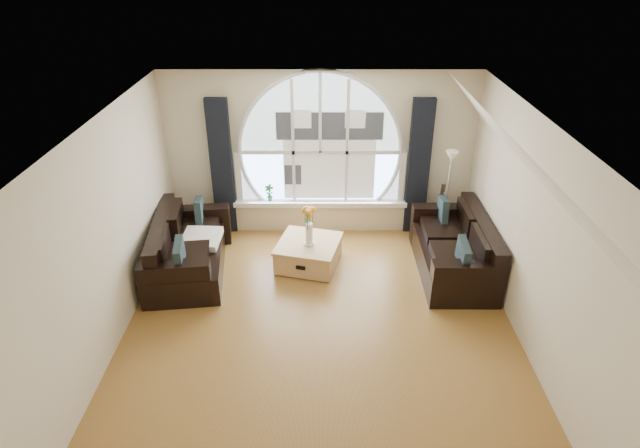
{
  "coord_description": "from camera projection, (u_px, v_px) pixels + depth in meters",
  "views": [
    {
      "loc": [
        0.01,
        -5.34,
        4.43
      ],
      "look_at": [
        0.0,
        0.9,
        1.05
      ],
      "focal_mm": 29.61,
      "sensor_mm": 36.0,
      "label": 1
    }
  ],
  "objects": [
    {
      "name": "ceiling",
      "position": [
        320.0,
        126.0,
        5.52
      ],
      "size": [
        5.0,
        5.5,
        0.01
      ],
      "primitive_type": "cube",
      "color": "silver",
      "rests_on": "ground"
    },
    {
      "name": "throw_blanket",
      "position": [
        201.0,
        239.0,
        7.85
      ],
      "size": [
        0.57,
        0.57,
        0.1
      ],
      "primitive_type": "cube",
      "rotation": [
        0.0,
        0.0,
        -0.05
      ],
      "color": "silver",
      "rests_on": "sofa_left"
    },
    {
      "name": "guitar",
      "position": [
        439.0,
        211.0,
        8.56
      ],
      "size": [
        0.43,
        0.37,
        1.06
      ],
      "primitive_type": "cube",
      "rotation": [
        0.0,
        0.0,
        -0.43
      ],
      "color": "brown",
      "rests_on": "ground"
    },
    {
      "name": "wall_left",
      "position": [
        106.0,
        238.0,
        6.16
      ],
      "size": [
        0.01,
        5.5,
        2.7
      ],
      "primitive_type": "cube",
      "color": "beige",
      "rests_on": "ground"
    },
    {
      "name": "floor_lamp",
      "position": [
        446.0,
        199.0,
        8.36
      ],
      "size": [
        0.24,
        0.24,
        1.6
      ],
      "primitive_type": "cube",
      "color": "#B2B2B2",
      "rests_on": "ground"
    },
    {
      "name": "ground",
      "position": [
        320.0,
        329.0,
        6.8
      ],
      "size": [
        5.0,
        5.5,
        0.01
      ],
      "primitive_type": "cube",
      "color": "brown",
      "rests_on": "ground"
    },
    {
      "name": "wall_right",
      "position": [
        534.0,
        238.0,
        6.16
      ],
      "size": [
        0.01,
        5.5,
        2.7
      ],
      "primitive_type": "cube",
      "color": "beige",
      "rests_on": "ground"
    },
    {
      "name": "sofa_left",
      "position": [
        189.0,
        248.0,
        7.81
      ],
      "size": [
        1.18,
        2.01,
        0.85
      ],
      "primitive_type": "cube",
      "rotation": [
        0.0,
        0.0,
        0.12
      ],
      "color": "black",
      "rests_on": "ground"
    },
    {
      "name": "sofa_right",
      "position": [
        453.0,
        248.0,
        7.81
      ],
      "size": [
        0.98,
        1.95,
        0.86
      ],
      "primitive_type": "cube",
      "rotation": [
        0.0,
        0.0,
        -0.01
      ],
      "color": "black",
      "rests_on": "ground"
    },
    {
      "name": "curtain_right",
      "position": [
        418.0,
        168.0,
        8.57
      ],
      "size": [
        0.35,
        0.12,
        2.3
      ],
      "primitive_type": "cube",
      "color": "black",
      "rests_on": "ground"
    },
    {
      "name": "wall_back",
      "position": [
        320.0,
        154.0,
        8.58
      ],
      "size": [
        5.0,
        0.01,
        2.7
      ],
      "primitive_type": "cube",
      "color": "beige",
      "rests_on": "ground"
    },
    {
      "name": "curtain_left",
      "position": [
        222.0,
        168.0,
        8.57
      ],
      "size": [
        0.35,
        0.12,
        2.3
      ],
      "primitive_type": "cube",
      "color": "black",
      "rests_on": "ground"
    },
    {
      "name": "attic_slope",
      "position": [
        524.0,
        158.0,
        5.68
      ],
      "size": [
        0.92,
        5.5,
        0.72
      ],
      "primitive_type": "cube",
      "color": "silver",
      "rests_on": "ground"
    },
    {
      "name": "window_sill",
      "position": [
        320.0,
        203.0,
        8.89
      ],
      "size": [
        2.9,
        0.22,
        0.08
      ],
      "primitive_type": "cube",
      "color": "white",
      "rests_on": "wall_back"
    },
    {
      "name": "neighbor_house",
      "position": [
        329.0,
        146.0,
        8.47
      ],
      "size": [
        1.7,
        0.02,
        1.5
      ],
      "primitive_type": "cube",
      "color": "silver",
      "rests_on": "wall_back"
    },
    {
      "name": "coffee_chest",
      "position": [
        309.0,
        252.0,
        8.04
      ],
      "size": [
        1.09,
        1.09,
        0.44
      ],
      "primitive_type": "cube",
      "rotation": [
        0.0,
        0.0,
        -0.25
      ],
      "color": "tan",
      "rests_on": "ground"
    },
    {
      "name": "window_frame",
      "position": [
        320.0,
        139.0,
        8.4
      ],
      "size": [
        2.76,
        0.08,
        2.15
      ],
      "primitive_type": "cube",
      "color": "white",
      "rests_on": "wall_back"
    },
    {
      "name": "arched_window",
      "position": [
        320.0,
        138.0,
        8.42
      ],
      "size": [
        2.6,
        0.06,
        2.15
      ],
      "primitive_type": "cube",
      "color": "silver",
      "rests_on": "wall_back"
    },
    {
      "name": "potted_plant",
      "position": [
        269.0,
        193.0,
        8.8
      ],
      "size": [
        0.18,
        0.14,
        0.29
      ],
      "primitive_type": "imported",
      "rotation": [
        0.0,
        0.0,
        -0.25
      ],
      "color": "#1E6023",
      "rests_on": "window_sill"
    },
    {
      "name": "vase_flowers",
      "position": [
        309.0,
        221.0,
        7.72
      ],
      "size": [
        0.24,
        0.24,
        0.7
      ],
      "primitive_type": "cube",
      "color": "white",
      "rests_on": "coffee_chest"
    },
    {
      "name": "wall_front",
      "position": [
        319.0,
        431.0,
        3.74
      ],
      "size": [
        5.0,
        0.01,
        2.7
      ],
      "primitive_type": "cube",
      "color": "beige",
      "rests_on": "ground"
    }
  ]
}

